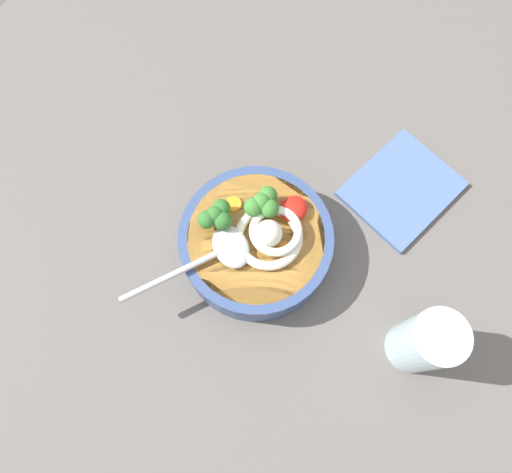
% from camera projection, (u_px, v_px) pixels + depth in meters
% --- Properties ---
extents(table_slab, '(1.21, 1.21, 0.04)m').
position_uv_depth(table_slab, '(266.00, 247.00, 0.69)').
color(table_slab, '#5B5651').
rests_on(table_slab, ground).
extents(soup_bowl, '(0.20, 0.20, 0.06)m').
position_uv_depth(soup_bowl, '(256.00, 243.00, 0.64)').
color(soup_bowl, '#334775').
rests_on(soup_bowl, table_slab).
extents(noodle_pile, '(0.10, 0.09, 0.04)m').
position_uv_depth(noodle_pile, '(270.00, 235.00, 0.61)').
color(noodle_pile, silver).
rests_on(noodle_pile, soup_bowl).
extents(soup_spoon, '(0.17, 0.10, 0.02)m').
position_uv_depth(soup_spoon, '(221.00, 251.00, 0.60)').
color(soup_spoon, '#B7B7BC').
rests_on(soup_spoon, soup_bowl).
extents(chili_sauce_dollop, '(0.04, 0.03, 0.02)m').
position_uv_depth(chili_sauce_dollop, '(293.00, 209.00, 0.62)').
color(chili_sauce_dollop, red).
rests_on(chili_sauce_dollop, soup_bowl).
extents(broccoli_floret_front, '(0.05, 0.04, 0.04)m').
position_uv_depth(broccoli_floret_front, '(263.00, 203.00, 0.61)').
color(broccoli_floret_front, '#7A9E60').
rests_on(broccoli_floret_front, soup_bowl).
extents(broccoli_floret_center, '(0.05, 0.04, 0.04)m').
position_uv_depth(broccoli_floret_center, '(216.00, 216.00, 0.60)').
color(broccoli_floret_center, '#7A9E60').
rests_on(broccoli_floret_center, soup_bowl).
extents(carrot_slice_beside_noodles, '(0.02, 0.02, 0.01)m').
position_uv_depth(carrot_slice_beside_noodles, '(286.00, 252.00, 0.61)').
color(carrot_slice_beside_noodles, orange).
rests_on(carrot_slice_beside_noodles, soup_bowl).
extents(carrot_slice_near_spoon, '(0.02, 0.02, 0.00)m').
position_uv_depth(carrot_slice_near_spoon, '(232.00, 205.00, 0.63)').
color(carrot_slice_near_spoon, orange).
rests_on(carrot_slice_near_spoon, soup_bowl).
extents(drinking_glass, '(0.07, 0.07, 0.12)m').
position_uv_depth(drinking_glass, '(425.00, 342.00, 0.57)').
color(drinking_glass, silver).
rests_on(drinking_glass, table_slab).
extents(folded_napkin, '(0.17, 0.15, 0.01)m').
position_uv_depth(folded_napkin, '(402.00, 189.00, 0.70)').
color(folded_napkin, '#4C6693').
rests_on(folded_napkin, table_slab).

